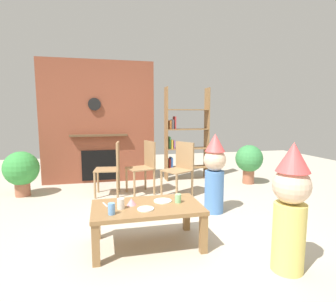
# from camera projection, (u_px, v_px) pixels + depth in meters

# --- Properties ---
(ground_plane) EXTENTS (12.00, 12.00, 0.00)m
(ground_plane) POSITION_uv_depth(u_px,v_px,m) (164.00, 229.00, 3.27)
(ground_plane) COLOR #BCB29E
(brick_fireplace_feature) EXTENTS (2.20, 0.28, 2.40)m
(brick_fireplace_feature) POSITION_uv_depth(u_px,v_px,m) (99.00, 123.00, 5.45)
(brick_fireplace_feature) COLOR brown
(brick_fireplace_feature) RESTS_ON ground_plane
(bookshelf) EXTENTS (0.90, 0.28, 1.90)m
(bookshelf) POSITION_uv_depth(u_px,v_px,m) (184.00, 137.00, 5.69)
(bookshelf) COLOR olive
(bookshelf) RESTS_ON ground_plane
(coffee_table) EXTENTS (1.11, 0.65, 0.43)m
(coffee_table) POSITION_uv_depth(u_px,v_px,m) (147.00, 211.00, 2.82)
(coffee_table) COLOR olive
(coffee_table) RESTS_ON ground_plane
(paper_cup_near_left) EXTENTS (0.07, 0.07, 0.10)m
(paper_cup_near_left) POSITION_uv_depth(u_px,v_px,m) (121.00, 204.00, 2.70)
(paper_cup_near_left) COLOR silver
(paper_cup_near_left) RESTS_ON coffee_table
(paper_cup_near_right) EXTENTS (0.06, 0.06, 0.11)m
(paper_cup_near_right) POSITION_uv_depth(u_px,v_px,m) (112.00, 209.00, 2.55)
(paper_cup_near_right) COLOR #669EE0
(paper_cup_near_right) RESTS_ON coffee_table
(paper_cup_center) EXTENTS (0.07, 0.07, 0.09)m
(paper_cup_center) POSITION_uv_depth(u_px,v_px,m) (178.00, 198.00, 2.90)
(paper_cup_center) COLOR #8CD18C
(paper_cup_center) RESTS_ON coffee_table
(paper_plate_front) EXTENTS (0.19, 0.19, 0.01)m
(paper_plate_front) POSITION_uv_depth(u_px,v_px,m) (163.00, 201.00, 2.94)
(paper_plate_front) COLOR white
(paper_plate_front) RESTS_ON coffee_table
(paper_plate_rear) EXTENTS (0.16, 0.16, 0.01)m
(paper_plate_rear) POSITION_uv_depth(u_px,v_px,m) (146.00, 209.00, 2.69)
(paper_plate_rear) COLOR white
(paper_plate_rear) RESTS_ON coffee_table
(birthday_cake_slice) EXTENTS (0.10, 0.10, 0.07)m
(birthday_cake_slice) POSITION_uv_depth(u_px,v_px,m) (131.00, 202.00, 2.82)
(birthday_cake_slice) COLOR pink
(birthday_cake_slice) RESTS_ON coffee_table
(table_fork) EXTENTS (0.06, 0.15, 0.01)m
(table_fork) POSITION_uv_depth(u_px,v_px,m) (105.00, 205.00, 2.82)
(table_fork) COLOR silver
(table_fork) RESTS_ON coffee_table
(child_with_cone_hat) EXTENTS (0.31, 0.31, 1.13)m
(child_with_cone_hat) POSITION_uv_depth(u_px,v_px,m) (291.00, 204.00, 2.33)
(child_with_cone_hat) COLOR #E0CC66
(child_with_cone_hat) RESTS_ON ground_plane
(child_in_pink) EXTENTS (0.30, 0.30, 1.10)m
(child_in_pink) POSITION_uv_depth(u_px,v_px,m) (215.00, 171.00, 3.76)
(child_in_pink) COLOR #4C7FC6
(child_in_pink) RESTS_ON ground_plane
(dining_chair_left) EXTENTS (0.45, 0.45, 0.90)m
(dining_chair_left) POSITION_uv_depth(u_px,v_px,m) (112.00, 165.00, 4.60)
(dining_chair_left) COLOR #9E7A51
(dining_chair_left) RESTS_ON ground_plane
(dining_chair_middle) EXTENTS (0.49, 0.49, 0.90)m
(dining_chair_middle) POSITION_uv_depth(u_px,v_px,m) (145.00, 164.00, 4.72)
(dining_chair_middle) COLOR #9E7A51
(dining_chair_middle) RESTS_ON ground_plane
(dining_chair_right) EXTENTS (0.54, 0.54, 0.90)m
(dining_chair_right) POSITION_uv_depth(u_px,v_px,m) (181.00, 166.00, 4.56)
(dining_chair_right) COLOR #9E7A51
(dining_chair_right) RESTS_ON ground_plane
(potted_plant_tall) EXTENTS (0.53, 0.53, 0.76)m
(potted_plant_tall) POSITION_uv_depth(u_px,v_px,m) (249.00, 160.00, 5.38)
(potted_plant_tall) COLOR #9E5B42
(potted_plant_tall) RESTS_ON ground_plane
(potted_plant_short) EXTENTS (0.57, 0.57, 0.75)m
(potted_plant_short) POSITION_uv_depth(u_px,v_px,m) (21.00, 170.00, 4.55)
(potted_plant_short) COLOR #9E5B42
(potted_plant_short) RESTS_ON ground_plane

